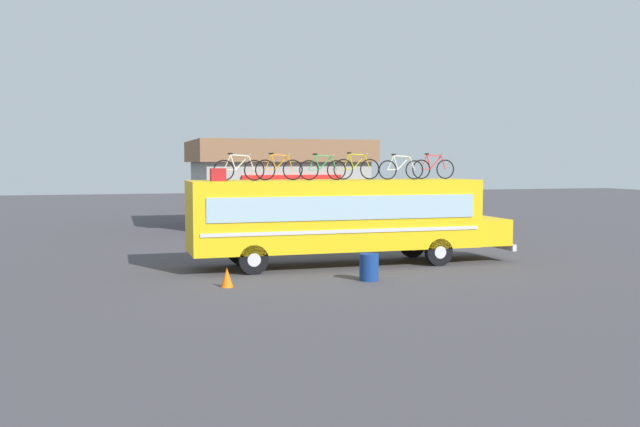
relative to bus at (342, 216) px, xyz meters
The scene contains 12 objects.
ground_plane 1.77m from the bus, behind, with size 120.00×120.00×0.00m, color #423F44.
bus is the anchor object (origin of this frame).
luggage_bag_1 4.64m from the bus, behind, with size 0.50×0.34×0.42m, color maroon.
rooftop_bicycle_1 4.05m from the bus, behind, with size 1.72×0.44×0.93m.
rooftop_bicycle_2 2.79m from the bus, behind, with size 1.69×0.44×0.95m.
rooftop_bicycle_3 1.82m from the bus, behind, with size 1.70×0.44×0.93m.
rooftop_bicycle_4 1.85m from the bus, 32.88° to the left, with size 1.75×0.44×0.98m.
rooftop_bicycle_5 2.73m from the bus, ahead, with size 1.73×0.44×0.92m.
rooftop_bicycle_6 4.03m from the bus, ahead, with size 1.69×0.44×0.96m.
roadside_building 15.68m from the bus, 85.49° to the left, with size 9.55×7.92×4.84m.
trash_bin 3.60m from the bus, 94.22° to the right, with size 0.59×0.59×0.83m, color navy.
traffic_cone 5.80m from the bus, 145.15° to the right, with size 0.37×0.37×0.57m, color orange.
Camera 1 is at (-7.47, -23.10, 3.62)m, focal length 38.95 mm.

